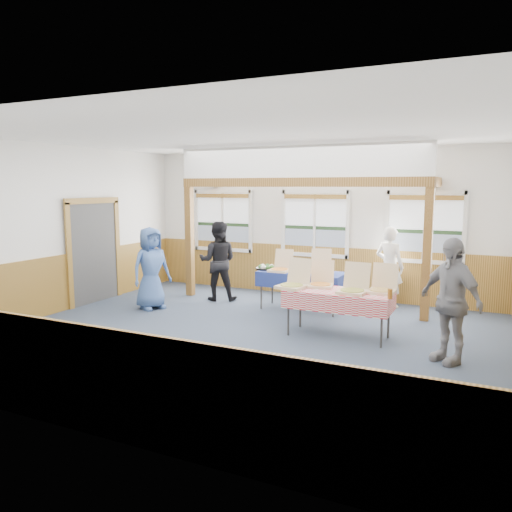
{
  "coord_description": "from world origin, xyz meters",
  "views": [
    {
      "loc": [
        3.51,
        -6.95,
        2.41
      ],
      "look_at": [
        -0.26,
        1.0,
        1.18
      ],
      "focal_mm": 35.0,
      "sensor_mm": 36.0,
      "label": 1
    }
  ],
  "objects_px": {
    "table_right": "(339,294)",
    "woman_black": "(218,261)",
    "person_grey": "(450,301)",
    "man_blue": "(151,268)",
    "table_left": "(301,275)",
    "woman_white": "(389,267)"
  },
  "relations": [
    {
      "from": "table_right",
      "to": "woman_black",
      "type": "relative_size",
      "value": 1.05
    },
    {
      "from": "woman_black",
      "to": "person_grey",
      "type": "relative_size",
      "value": 0.97
    },
    {
      "from": "table_left",
      "to": "man_blue",
      "type": "xyz_separation_m",
      "value": [
        -2.72,
        -1.17,
        0.12
      ]
    },
    {
      "from": "table_left",
      "to": "table_right",
      "type": "relative_size",
      "value": 0.94
    },
    {
      "from": "table_left",
      "to": "woman_black",
      "type": "relative_size",
      "value": 0.99
    },
    {
      "from": "woman_white",
      "to": "table_right",
      "type": "bearing_deg",
      "value": 98.99
    },
    {
      "from": "woman_white",
      "to": "man_blue",
      "type": "height_order",
      "value": "same"
    },
    {
      "from": "woman_black",
      "to": "person_grey",
      "type": "bearing_deg",
      "value": 135.47
    },
    {
      "from": "woman_black",
      "to": "man_blue",
      "type": "height_order",
      "value": "woman_black"
    },
    {
      "from": "table_right",
      "to": "woman_black",
      "type": "distance_m",
      "value": 3.4
    },
    {
      "from": "table_left",
      "to": "man_blue",
      "type": "height_order",
      "value": "man_blue"
    },
    {
      "from": "table_left",
      "to": "person_grey",
      "type": "distance_m",
      "value": 3.43
    },
    {
      "from": "person_grey",
      "to": "table_left",
      "type": "bearing_deg",
      "value": -174.96
    },
    {
      "from": "man_blue",
      "to": "woman_black",
      "type": "bearing_deg",
      "value": -9.18
    },
    {
      "from": "person_grey",
      "to": "man_blue",
      "type": "bearing_deg",
      "value": -148.77
    },
    {
      "from": "table_right",
      "to": "person_grey",
      "type": "xyz_separation_m",
      "value": [
        1.7,
        -0.48,
        0.17
      ]
    },
    {
      "from": "table_right",
      "to": "woman_black",
      "type": "bearing_deg",
      "value": 146.18
    },
    {
      "from": "table_right",
      "to": "person_grey",
      "type": "distance_m",
      "value": 1.77
    },
    {
      "from": "table_right",
      "to": "man_blue",
      "type": "xyz_separation_m",
      "value": [
        -3.87,
        0.25,
        0.12
      ]
    },
    {
      "from": "table_left",
      "to": "person_grey",
      "type": "height_order",
      "value": "person_grey"
    },
    {
      "from": "man_blue",
      "to": "person_grey",
      "type": "xyz_separation_m",
      "value": [
        5.57,
        -0.73,
        0.05
      ]
    },
    {
      "from": "table_left",
      "to": "person_grey",
      "type": "bearing_deg",
      "value": -32.34
    }
  ]
}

